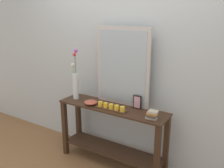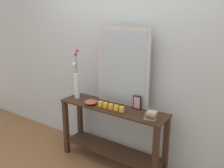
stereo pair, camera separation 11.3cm
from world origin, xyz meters
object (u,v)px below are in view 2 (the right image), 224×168
(mirror_leaning, at_px, (123,67))
(picture_frame_small, at_px, (137,103))
(candle_tray, at_px, (111,107))
(console_table, at_px, (112,130))
(tall_vase_left, at_px, (77,82))
(decorative_bowl, at_px, (91,102))
(book_stack, at_px, (151,116))

(mirror_leaning, distance_m, picture_frame_small, 0.44)
(candle_tray, bearing_deg, console_table, 114.92)
(tall_vase_left, distance_m, candle_tray, 0.62)
(console_table, xyz_separation_m, decorative_bowl, (-0.25, -0.08, 0.33))
(book_stack, bearing_deg, picture_frame_small, 145.88)
(candle_tray, height_order, decorative_bowl, candle_tray)
(tall_vase_left, bearing_deg, picture_frame_small, 6.81)
(console_table, height_order, decorative_bowl, decorative_bowl)
(picture_frame_small, distance_m, book_stack, 0.32)
(mirror_leaning, bearing_deg, tall_vase_left, -166.39)
(tall_vase_left, xyz_separation_m, candle_tray, (0.58, -0.08, -0.19))
(mirror_leaning, relative_size, picture_frame_small, 5.78)
(tall_vase_left, bearing_deg, console_table, -0.14)
(tall_vase_left, relative_size, decorative_bowl, 4.12)
(candle_tray, xyz_separation_m, decorative_bowl, (-0.29, 0.00, 0.00))
(candle_tray, relative_size, decorative_bowl, 2.51)
(book_stack, bearing_deg, mirror_leaning, 155.29)
(candle_tray, bearing_deg, tall_vase_left, 171.96)
(tall_vase_left, distance_m, picture_frame_small, 0.84)
(console_table, relative_size, tall_vase_left, 2.11)
(candle_tray, xyz_separation_m, book_stack, (0.50, 0.00, 0.02))
(console_table, bearing_deg, mirror_leaning, 69.73)
(picture_frame_small, relative_size, book_stack, 1.21)
(tall_vase_left, height_order, decorative_bowl, tall_vase_left)
(tall_vase_left, bearing_deg, candle_tray, -8.04)
(picture_frame_small, bearing_deg, candle_tray, -143.10)
(mirror_leaning, bearing_deg, book_stack, -24.71)
(picture_frame_small, bearing_deg, tall_vase_left, -173.19)
(console_table, height_order, mirror_leaning, mirror_leaning)
(console_table, relative_size, candle_tray, 3.46)
(console_table, relative_size, decorative_bowl, 8.67)
(tall_vase_left, distance_m, decorative_bowl, 0.36)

